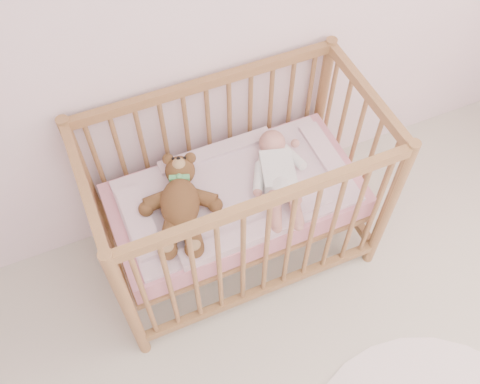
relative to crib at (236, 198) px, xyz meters
name	(u,v)px	position (x,y,z in m)	size (l,w,h in m)	color
crib	(236,198)	(0.00, 0.00, 0.00)	(1.36, 0.76, 1.00)	#A77947
mattress	(236,200)	(0.00, 0.00, -0.01)	(1.22, 0.62, 0.13)	pink
blanket	(236,191)	(0.00, 0.00, 0.06)	(1.10, 0.58, 0.06)	#E59DB7
baby	(278,171)	(0.21, -0.02, 0.14)	(0.29, 0.59, 0.14)	silver
teddy_bear	(180,204)	(-0.28, -0.02, 0.15)	(0.40, 0.57, 0.16)	brown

